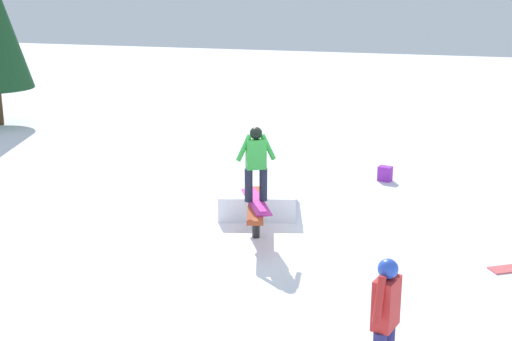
# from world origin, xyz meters

# --- Properties ---
(ground_plane) EXTENTS (60.00, 60.00, 0.00)m
(ground_plane) POSITION_xyz_m (0.00, 0.00, 0.00)
(ground_plane) COLOR white
(rail_feature) EXTENTS (2.00, 0.75, 0.67)m
(rail_feature) POSITION_xyz_m (0.00, 0.00, 0.56)
(rail_feature) COLOR black
(rail_feature) RESTS_ON ground
(snow_kicker_ramp) EXTENTS (2.11, 1.89, 0.49)m
(snow_kicker_ramp) POSITION_xyz_m (-1.60, -0.39, 0.24)
(snow_kicker_ramp) COLOR white
(snow_kicker_ramp) RESTS_ON ground
(main_rider_on_rail) EXTENTS (1.52, 0.93, 1.39)m
(main_rider_on_rail) POSITION_xyz_m (0.00, 0.00, 1.36)
(main_rider_on_rail) COLOR #CA2C96
(main_rider_on_rail) RESTS_ON rail_feature
(bystander_red) EXTENTS (0.68, 0.32, 1.61)m
(bystander_red) POSITION_xyz_m (4.28, 2.67, 0.91)
(bystander_red) COLOR navy
(bystander_red) RESTS_ON ground
(backpack_on_snow) EXTENTS (0.29, 0.35, 0.34)m
(backpack_on_snow) POSITION_xyz_m (-4.25, 1.96, 0.17)
(backpack_on_snow) COLOR purple
(backpack_on_snow) RESTS_ON ground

